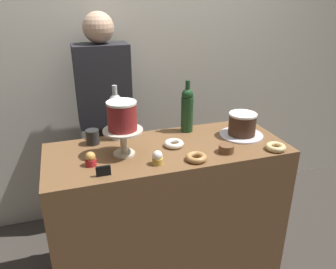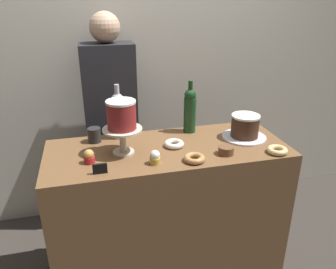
{
  "view_description": "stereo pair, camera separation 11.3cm",
  "coord_description": "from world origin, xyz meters",
  "views": [
    {
      "loc": [
        -0.52,
        -1.6,
        1.69
      ],
      "look_at": [
        0.0,
        0.0,
        0.98
      ],
      "focal_mm": 35.25,
      "sensor_mm": 36.0,
      "label": 1
    },
    {
      "loc": [
        -0.41,
        -1.63,
        1.69
      ],
      "look_at": [
        0.0,
        0.0,
        0.98
      ],
      "focal_mm": 35.25,
      "sensor_mm": 36.0,
      "label": 2
    }
  ],
  "objects": [
    {
      "name": "cookie_stack",
      "position": [
        0.28,
        -0.15,
        0.92
      ],
      "size": [
        0.08,
        0.08,
        0.04
      ],
      "color": "brown",
      "rests_on": "display_counter"
    },
    {
      "name": "coffee_cup_ceramic",
      "position": [
        -0.4,
        0.18,
        0.94
      ],
      "size": [
        0.08,
        0.08,
        0.08
      ],
      "color": "#282828",
      "rests_on": "display_counter"
    },
    {
      "name": "back_wall",
      "position": [
        0.0,
        0.85,
        1.3
      ],
      "size": [
        6.0,
        0.05,
        2.6
      ],
      "color": "beige",
      "rests_on": "ground_plane"
    },
    {
      "name": "ground_plane",
      "position": [
        0.0,
        0.0,
        0.0
      ],
      "size": [
        12.0,
        12.0,
        0.0
      ],
      "primitive_type": "plane",
      "color": "#38332D"
    },
    {
      "name": "chocolate_round_cake",
      "position": [
        0.48,
        0.02,
        0.98
      ],
      "size": [
        0.17,
        0.17,
        0.13
      ],
      "color": "#3D2619",
      "rests_on": "silver_serving_platter"
    },
    {
      "name": "silver_serving_platter",
      "position": [
        0.48,
        0.02,
        0.9
      ],
      "size": [
        0.26,
        0.26,
        0.01
      ],
      "color": "silver",
      "rests_on": "display_counter"
    },
    {
      "name": "white_layer_cake",
      "position": [
        -0.25,
        -0.01,
        1.12
      ],
      "size": [
        0.16,
        0.16,
        0.15
      ],
      "color": "maroon",
      "rests_on": "cake_stand_pedestal"
    },
    {
      "name": "donut_glazed",
      "position": [
        0.56,
        -0.21,
        0.91
      ],
      "size": [
        0.11,
        0.11,
        0.03
      ],
      "color": "#E0C17F",
      "rests_on": "display_counter"
    },
    {
      "name": "wine_bottle_green",
      "position": [
        0.19,
        0.2,
        1.04
      ],
      "size": [
        0.08,
        0.08,
        0.33
      ],
      "color": "#193D1E",
      "rests_on": "display_counter"
    },
    {
      "name": "cake_stand_pedestal",
      "position": [
        -0.25,
        -0.01,
        1.0
      ],
      "size": [
        0.21,
        0.21,
        0.14
      ],
      "color": "beige",
      "rests_on": "display_counter"
    },
    {
      "name": "cupcake_vanilla",
      "position": [
        -0.11,
        -0.17,
        0.93
      ],
      "size": [
        0.06,
        0.06,
        0.07
      ],
      "color": "gold",
      "rests_on": "display_counter"
    },
    {
      "name": "price_sign_chalkboard",
      "position": [
        -0.39,
        -0.2,
        0.92
      ],
      "size": [
        0.07,
        0.01,
        0.05
      ],
      "color": "black",
      "rests_on": "display_counter"
    },
    {
      "name": "donut_maple",
      "position": [
        0.09,
        -0.19,
        0.91
      ],
      "size": [
        0.11,
        0.11,
        0.03
      ],
      "color": "#B27F47",
      "rests_on": "display_counter"
    },
    {
      "name": "cupcake_caramel",
      "position": [
        -0.43,
        -0.08,
        0.93
      ],
      "size": [
        0.06,
        0.06,
        0.07
      ],
      "color": "red",
      "rests_on": "display_counter"
    },
    {
      "name": "wine_bottle_clear",
      "position": [
        -0.25,
        0.21,
        1.04
      ],
      "size": [
        0.08,
        0.08,
        0.33
      ],
      "color": "#B2BCC1",
      "rests_on": "display_counter"
    },
    {
      "name": "display_counter",
      "position": [
        0.0,
        0.0,
        0.45
      ],
      "size": [
        1.35,
        0.55,
        0.9
      ],
      "color": "brown",
      "rests_on": "ground_plane"
    },
    {
      "name": "donut_sugar",
      "position": [
        0.04,
        0.01,
        0.91
      ],
      "size": [
        0.11,
        0.11,
        0.03
      ],
      "color": "silver",
      "rests_on": "display_counter"
    },
    {
      "name": "barista_figure",
      "position": [
        -0.26,
        0.62,
        0.84
      ],
      "size": [
        0.36,
        0.22,
        1.6
      ],
      "color": "black",
      "rests_on": "ground_plane"
    }
  ]
}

